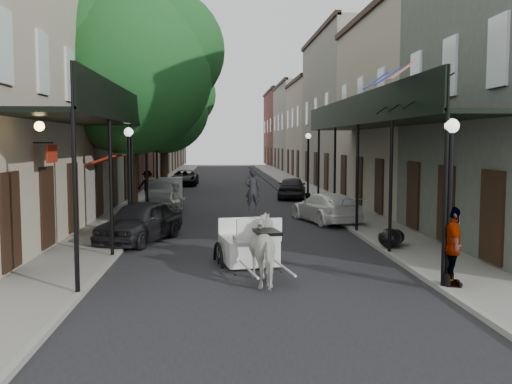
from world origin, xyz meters
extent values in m
plane|color=gray|center=(0.00, 0.00, 0.00)|extent=(140.00, 140.00, 0.00)
cube|color=black|center=(0.00, 20.00, 0.01)|extent=(8.00, 90.00, 0.01)
cube|color=gray|center=(-5.00, 20.00, 0.06)|extent=(2.20, 90.00, 0.12)
cube|color=gray|center=(5.00, 20.00, 0.06)|extent=(2.20, 90.00, 0.12)
cube|color=#9D947E|center=(-8.60, 30.00, 5.25)|extent=(5.00, 80.00, 10.50)
cube|color=gray|center=(8.60, 30.00, 5.25)|extent=(5.00, 80.00, 10.50)
cube|color=black|center=(-5.00, 7.00, 4.00)|extent=(2.20, 18.00, 0.12)
cube|color=black|center=(-3.95, 7.00, 4.50)|extent=(0.06, 18.00, 1.00)
cylinder|color=black|center=(-4.00, -2.00, 2.12)|extent=(0.10, 0.10, 4.00)
cylinder|color=black|center=(-4.00, 6.00, 2.12)|extent=(0.10, 0.10, 4.00)
cylinder|color=black|center=(-4.00, 14.00, 2.12)|extent=(0.10, 0.10, 4.00)
cube|color=black|center=(5.00, 7.00, 4.00)|extent=(2.20, 18.00, 0.12)
cube|color=black|center=(3.95, 7.00, 4.50)|extent=(0.06, 18.00, 1.00)
cylinder|color=black|center=(4.00, -2.00, 2.12)|extent=(0.10, 0.10, 4.00)
cylinder|color=black|center=(4.00, 6.00, 2.12)|extent=(0.10, 0.10, 4.00)
cylinder|color=black|center=(4.00, 14.00, 2.12)|extent=(0.10, 0.10, 4.00)
cylinder|color=#382619|center=(-4.60, 10.00, 2.92)|extent=(0.44, 0.44, 5.60)
sphere|color=#1A5122|center=(-4.60, 10.00, 6.20)|extent=(6.80, 6.80, 6.80)
sphere|color=#1A5122|center=(-3.24, 10.60, 7.20)|extent=(5.10, 5.10, 5.10)
cylinder|color=#382619|center=(-4.60, 24.00, 2.64)|extent=(0.44, 0.44, 5.04)
sphere|color=#1A5122|center=(-4.60, 24.00, 5.58)|extent=(6.00, 6.00, 6.00)
sphere|color=#1A5122|center=(-3.40, 24.60, 6.48)|extent=(4.50, 4.50, 4.50)
cylinder|color=black|center=(4.10, -2.00, 0.27)|extent=(0.28, 0.28, 0.30)
cylinder|color=black|center=(4.10, -2.00, 1.82)|extent=(0.12, 0.12, 3.40)
sphere|color=white|center=(4.10, -2.00, 3.67)|extent=(0.32, 0.32, 0.32)
cylinder|color=black|center=(-4.10, 6.00, 0.27)|extent=(0.28, 0.28, 0.30)
cylinder|color=black|center=(-4.10, 6.00, 1.82)|extent=(0.12, 0.12, 3.40)
sphere|color=white|center=(-4.10, 6.00, 3.67)|extent=(0.32, 0.32, 0.32)
cylinder|color=black|center=(4.10, 18.00, 0.27)|extent=(0.28, 0.28, 0.30)
cylinder|color=black|center=(4.10, 18.00, 1.82)|extent=(0.12, 0.12, 3.40)
sphere|color=white|center=(4.10, 18.00, 3.67)|extent=(0.32, 0.32, 0.32)
imported|color=silver|center=(0.18, -1.00, 0.79)|extent=(1.17, 2.00, 1.59)
torus|color=black|center=(-1.09, 1.61, 0.60)|extent=(0.30, 1.24, 1.24)
torus|color=black|center=(0.47, 1.88, 0.60)|extent=(0.30, 1.24, 1.24)
torus|color=black|center=(-0.66, 0.32, 0.31)|extent=(0.18, 0.65, 0.64)
torus|color=black|center=(0.51, 0.52, 0.31)|extent=(0.18, 0.65, 0.64)
cube|color=white|center=(-0.28, 1.56, 1.01)|extent=(1.63, 1.94, 0.67)
cube|color=white|center=(-0.10, 0.56, 1.49)|extent=(1.23, 0.72, 0.12)
cube|color=white|center=(-0.06, 0.33, 1.78)|extent=(1.15, 0.30, 0.48)
imported|color=black|center=(-0.10, 0.56, 2.09)|extent=(0.43, 0.32, 1.08)
imported|color=beige|center=(-2.81, 10.65, 0.79)|extent=(0.83, 0.68, 1.58)
imported|color=gray|center=(-4.86, 17.11, 0.95)|extent=(1.10, 0.67, 1.66)
imported|color=gray|center=(4.20, -2.00, 1.01)|extent=(0.63, 1.11, 1.78)
imported|color=black|center=(-3.60, 4.79, 0.69)|extent=(2.89, 4.34, 1.37)
imported|color=gray|center=(-3.60, 14.00, 0.78)|extent=(1.96, 4.85, 1.57)
imported|color=black|center=(-3.60, 29.68, 0.59)|extent=(2.04, 4.30, 1.19)
imported|color=white|center=(3.43, 9.00, 0.62)|extent=(2.72, 4.54, 1.23)
imported|color=black|center=(3.31, 19.00, 0.66)|extent=(2.21, 4.06, 1.31)
ellipsoid|color=black|center=(4.20, 2.65, 0.42)|extent=(0.69, 0.69, 0.59)
ellipsoid|color=black|center=(4.50, 3.10, 0.36)|extent=(0.61, 0.61, 0.49)
camera|label=1|loc=(-0.97, -14.17, 3.31)|focal=40.00mm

